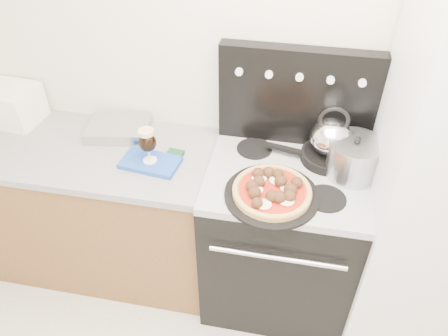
% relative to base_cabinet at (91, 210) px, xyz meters
% --- Properties ---
extents(room_shell, '(3.52, 3.01, 2.52)m').
position_rel_base_cabinet_xyz_m(room_shell, '(1.02, -0.91, 0.82)').
color(room_shell, silver).
rests_on(room_shell, ground).
extents(base_cabinet, '(1.45, 0.60, 0.86)m').
position_rel_base_cabinet_xyz_m(base_cabinet, '(0.00, 0.00, 0.00)').
color(base_cabinet, brown).
rests_on(base_cabinet, ground).
extents(countertop, '(1.48, 0.63, 0.04)m').
position_rel_base_cabinet_xyz_m(countertop, '(0.00, 0.00, 0.45)').
color(countertop, gray).
rests_on(countertop, base_cabinet).
extents(stove_body, '(0.76, 0.65, 0.88)m').
position_rel_base_cabinet_xyz_m(stove_body, '(1.10, -0.02, 0.01)').
color(stove_body, black).
rests_on(stove_body, ground).
extents(cooktop, '(0.76, 0.65, 0.04)m').
position_rel_base_cabinet_xyz_m(cooktop, '(1.10, -0.02, 0.47)').
color(cooktop, '#ADADB2').
rests_on(cooktop, stove_body).
extents(backguard, '(0.76, 0.08, 0.50)m').
position_rel_base_cabinet_xyz_m(backguard, '(1.10, 0.25, 0.74)').
color(backguard, black).
rests_on(backguard, cooktop).
extents(fridge, '(0.64, 0.68, 1.90)m').
position_rel_base_cabinet_xyz_m(fridge, '(1.80, -0.05, 0.52)').
color(fridge, silver).
rests_on(fridge, ground).
extents(toaster_oven, '(0.34, 0.26, 0.20)m').
position_rel_base_cabinet_xyz_m(toaster_oven, '(-0.44, 0.17, 0.57)').
color(toaster_oven, white).
rests_on(toaster_oven, countertop).
extents(foil_sheet, '(0.35, 0.28, 0.06)m').
position_rel_base_cabinet_xyz_m(foil_sheet, '(0.19, 0.15, 0.50)').
color(foil_sheet, silver).
rests_on(foil_sheet, countertop).
extents(oven_mitt, '(0.30, 0.19, 0.02)m').
position_rel_base_cabinet_xyz_m(oven_mitt, '(0.44, -0.07, 0.48)').
color(oven_mitt, '#1F4DB2').
rests_on(oven_mitt, countertop).
extents(beer_glass, '(0.09, 0.09, 0.18)m').
position_rel_base_cabinet_xyz_m(beer_glass, '(0.44, -0.07, 0.59)').
color(beer_glass, black).
rests_on(beer_glass, oven_mitt).
extents(pizza_pan, '(0.43, 0.43, 0.01)m').
position_rel_base_cabinet_xyz_m(pizza_pan, '(1.05, -0.20, 0.50)').
color(pizza_pan, black).
rests_on(pizza_pan, cooktop).
extents(pizza, '(0.35, 0.35, 0.05)m').
position_rel_base_cabinet_xyz_m(pizza, '(1.05, -0.20, 0.53)').
color(pizza, '#EEA75B').
rests_on(pizza, pizza_pan).
extents(skillet, '(0.30, 0.30, 0.05)m').
position_rel_base_cabinet_xyz_m(skillet, '(1.28, 0.10, 0.51)').
color(skillet, black).
rests_on(skillet, cooktop).
extents(tea_kettle, '(0.22, 0.22, 0.21)m').
position_rel_base_cabinet_xyz_m(tea_kettle, '(1.28, 0.10, 0.64)').
color(tea_kettle, silver).
rests_on(tea_kettle, skillet).
extents(stock_pot, '(0.25, 0.25, 0.17)m').
position_rel_base_cabinet_xyz_m(stock_pot, '(1.39, 0.02, 0.58)').
color(stock_pot, '#ABACB3').
rests_on(stock_pot, cooktop).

